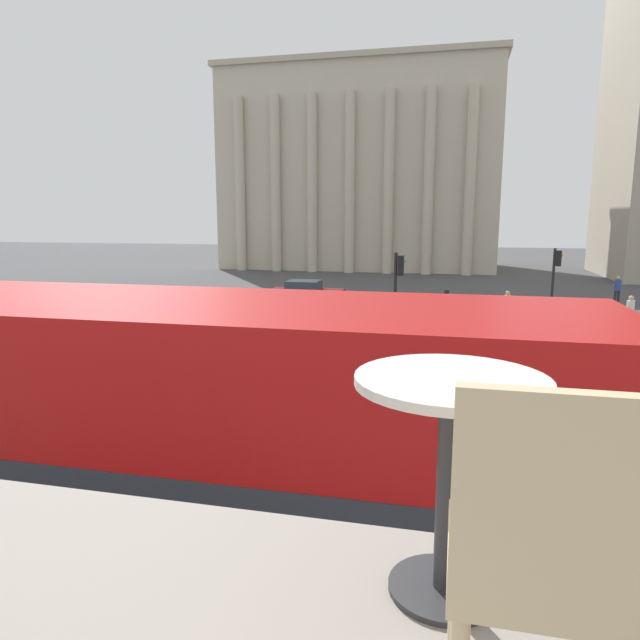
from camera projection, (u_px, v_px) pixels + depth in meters
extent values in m
cylinder|color=black|center=(466.00, 570.00, 7.24)|extent=(1.03, 0.22, 1.03)
cube|color=#B71414|center=(138.00, 524.00, 6.75)|extent=(10.48, 2.52, 1.68)
cube|color=#2D3842|center=(132.00, 439.00, 6.57)|extent=(10.27, 2.55, 0.45)
cube|color=#B71414|center=(128.00, 361.00, 6.40)|extent=(10.48, 2.52, 1.40)
cylinder|color=#2D2D30|center=(443.00, 588.00, 1.87)|extent=(0.36, 0.36, 0.02)
cylinder|color=#2D2D30|center=(447.00, 489.00, 1.81)|extent=(0.07, 0.07, 0.68)
cylinder|color=silver|center=(452.00, 381.00, 1.75)|extent=(0.60, 0.60, 0.03)
cylinder|color=#D1B789|center=(456.00, 601.00, 1.49)|extent=(0.04, 0.04, 0.44)
cylinder|color=#D1B789|center=(597.00, 622.00, 1.41)|extent=(0.04, 0.04, 0.44)
cube|color=#D1B789|center=(541.00, 563.00, 1.25)|extent=(0.40, 0.40, 0.05)
cube|color=#D1B789|center=(564.00, 503.00, 1.03)|extent=(0.40, 0.04, 0.42)
cube|color=beige|center=(362.00, 174.00, 57.34)|extent=(26.10, 12.89, 18.70)
cube|color=#B7AD93|center=(363.00, 72.00, 55.64)|extent=(26.70, 13.49, 0.50)
cylinder|color=beige|center=(240.00, 185.00, 53.34)|extent=(0.90, 0.90, 15.90)
cylinder|color=beige|center=(275.00, 185.00, 52.56)|extent=(0.90, 0.90, 15.90)
cylinder|color=beige|center=(312.00, 184.00, 51.77)|extent=(0.90, 0.90, 15.90)
cylinder|color=beige|center=(350.00, 184.00, 50.98)|extent=(0.90, 0.90, 15.90)
cylinder|color=beige|center=(389.00, 183.00, 50.19)|extent=(0.90, 0.90, 15.90)
cylinder|color=beige|center=(429.00, 183.00, 49.40)|extent=(0.90, 0.90, 15.90)
cylinder|color=beige|center=(470.00, 182.00, 48.61)|extent=(0.90, 0.90, 15.90)
cylinder|color=black|center=(444.00, 358.00, 13.53)|extent=(0.12, 0.12, 3.29)
cube|color=black|center=(454.00, 309.00, 13.28)|extent=(0.20, 0.24, 0.70)
sphere|color=green|center=(459.00, 303.00, 13.23)|extent=(0.14, 0.14, 0.14)
cylinder|color=black|center=(395.00, 306.00, 20.18)|extent=(0.12, 0.12, 3.75)
cube|color=black|center=(401.00, 266.00, 19.89)|extent=(0.20, 0.24, 0.70)
sphere|color=green|center=(404.00, 261.00, 19.84)|extent=(0.14, 0.14, 0.14)
cylinder|color=black|center=(552.00, 288.00, 25.69)|extent=(0.12, 0.12, 3.61)
cube|color=black|center=(559.00, 258.00, 25.41)|extent=(0.20, 0.24, 0.70)
sphere|color=gold|center=(562.00, 255.00, 25.36)|extent=(0.14, 0.14, 0.14)
cylinder|color=black|center=(334.00, 297.00, 33.74)|extent=(0.60, 0.18, 0.60)
cylinder|color=black|center=(327.00, 302.00, 32.07)|extent=(0.60, 0.18, 0.60)
cylinder|color=black|center=(288.00, 296.00, 34.38)|extent=(0.60, 0.18, 0.60)
cylinder|color=black|center=(280.00, 300.00, 32.70)|extent=(0.60, 0.18, 0.60)
cube|color=maroon|center=(307.00, 294.00, 33.17)|extent=(4.20, 1.75, 0.55)
cube|color=#2D3842|center=(304.00, 285.00, 33.13)|extent=(1.89, 1.61, 0.50)
cylinder|color=#282B33|center=(504.00, 317.00, 26.65)|extent=(0.14, 0.14, 0.78)
cylinder|color=#282B33|center=(508.00, 317.00, 26.60)|extent=(0.14, 0.14, 0.78)
cylinder|color=yellow|center=(507.00, 302.00, 26.50)|extent=(0.32, 0.32, 0.62)
sphere|color=tan|center=(508.00, 293.00, 26.43)|extent=(0.21, 0.21, 0.21)
cylinder|color=#282B33|center=(627.00, 324.00, 24.79)|extent=(0.14, 0.14, 0.79)
cylinder|color=#282B33|center=(631.00, 324.00, 24.74)|extent=(0.14, 0.14, 0.79)
cylinder|color=silver|center=(630.00, 308.00, 24.64)|extent=(0.32, 0.32, 0.63)
sphere|color=tan|center=(631.00, 298.00, 24.57)|extent=(0.22, 0.22, 0.22)
cylinder|color=#282B33|center=(615.00, 297.00, 32.98)|extent=(0.14, 0.14, 0.80)
cylinder|color=#282B33|center=(618.00, 298.00, 32.93)|extent=(0.14, 0.14, 0.80)
cylinder|color=#284799|center=(618.00, 285.00, 32.83)|extent=(0.32, 0.32, 0.63)
sphere|color=tan|center=(618.00, 278.00, 32.75)|extent=(0.22, 0.22, 0.22)
cylinder|color=#282B33|center=(476.00, 353.00, 19.29)|extent=(0.14, 0.14, 0.84)
cylinder|color=#282B33|center=(481.00, 353.00, 19.25)|extent=(0.14, 0.14, 0.84)
cylinder|color=slate|center=(480.00, 331.00, 19.14)|extent=(0.32, 0.32, 0.67)
sphere|color=tan|center=(480.00, 318.00, 19.06)|extent=(0.23, 0.23, 0.23)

